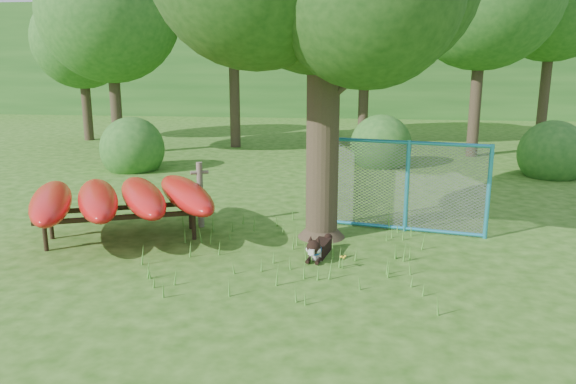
# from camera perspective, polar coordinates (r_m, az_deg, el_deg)

# --- Properties ---
(ground) EXTENTS (80.00, 80.00, 0.00)m
(ground) POSITION_cam_1_polar(r_m,az_deg,el_deg) (8.25, -2.41, -8.68)
(ground) COLOR #245210
(ground) RESTS_ON ground
(wooden_post) EXTENTS (0.33, 0.20, 1.24)m
(wooden_post) POSITION_cam_1_polar(r_m,az_deg,el_deg) (10.59, -8.91, -0.10)
(wooden_post) COLOR #605848
(wooden_post) RESTS_ON ground
(kayak_rack) EXTENTS (3.99, 3.58, 0.97)m
(kayak_rack) POSITION_cam_1_polar(r_m,az_deg,el_deg) (10.14, -16.66, -0.60)
(kayak_rack) COLOR black
(kayak_rack) RESTS_ON ground
(husky_dog) EXTENTS (0.39, 0.96, 0.43)m
(husky_dog) POSITION_cam_1_polar(r_m,az_deg,el_deg) (9.00, 3.09, -5.74)
(husky_dog) COLOR black
(husky_dog) RESTS_ON ground
(fence_section) EXTENTS (2.83, 0.66, 2.80)m
(fence_section) POSITION_cam_1_polar(r_m,az_deg,el_deg) (10.39, 11.98, 0.57)
(fence_section) COLOR #2996C2
(fence_section) RESTS_ON ground
(wildflower_clump) EXTENTS (0.10, 0.09, 0.21)m
(wildflower_clump) POSITION_cam_1_polar(r_m,az_deg,el_deg) (8.56, 5.58, -6.68)
(wildflower_clump) COLOR #4F9430
(wildflower_clump) RESTS_ON ground
(bg_tree_a) EXTENTS (4.40, 4.40, 6.70)m
(bg_tree_a) POSITION_cam_1_polar(r_m,az_deg,el_deg) (19.23, -17.70, 16.99)
(bg_tree_a) COLOR #32271B
(bg_tree_a) RESTS_ON ground
(bg_tree_c) EXTENTS (4.00, 4.00, 6.12)m
(bg_tree_c) POSITION_cam_1_polar(r_m,az_deg,el_deg) (20.56, 7.90, 16.16)
(bg_tree_c) COLOR #32271B
(bg_tree_c) RESTS_ON ground
(bg_tree_f) EXTENTS (3.60, 3.60, 5.55)m
(bg_tree_f) POSITION_cam_1_polar(r_m,az_deg,el_deg) (22.97, -20.26, 14.25)
(bg_tree_f) COLOR #32271B
(bg_tree_f) RESTS_ON ground
(shrub_left) EXTENTS (1.80, 1.80, 1.80)m
(shrub_left) POSITION_cam_1_polar(r_m,az_deg,el_deg) (16.59, -15.40, 2.20)
(shrub_left) COLOR #235A1D
(shrub_left) RESTS_ON ground
(shrub_right) EXTENTS (1.80, 1.80, 1.80)m
(shrub_right) POSITION_cam_1_polar(r_m,az_deg,el_deg) (16.69, 25.08, 1.47)
(shrub_right) COLOR #235A1D
(shrub_right) RESTS_ON ground
(shrub_mid) EXTENTS (1.80, 1.80, 1.80)m
(shrub_mid) POSITION_cam_1_polar(r_m,az_deg,el_deg) (16.85, 9.33, 2.68)
(shrub_mid) COLOR #235A1D
(shrub_mid) RESTS_ON ground
(wooded_hillside) EXTENTS (80.00, 12.00, 6.00)m
(wooded_hillside) POSITION_cam_1_polar(r_m,az_deg,el_deg) (35.56, 5.03, 13.28)
(wooded_hillside) COLOR #235A1D
(wooded_hillside) RESTS_ON ground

